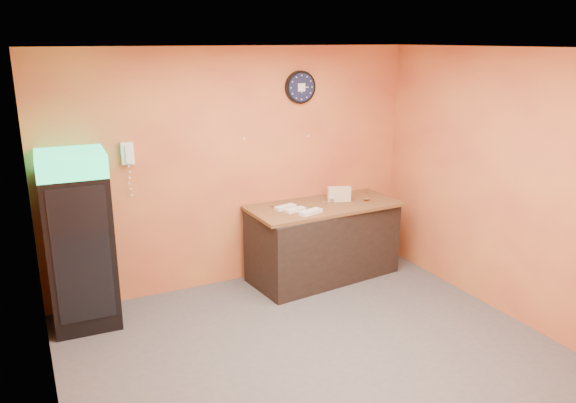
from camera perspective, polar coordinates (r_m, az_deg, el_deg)
floor at (r=5.48m, az=2.99°, el=-15.42°), size 4.50×4.50×0.00m
back_wall at (r=6.65m, az=-5.22°, el=3.35°), size 4.50×0.02×2.80m
left_wall at (r=4.32m, az=-23.90°, el=-5.18°), size 0.02×4.00×2.80m
right_wall at (r=6.27m, az=21.48°, el=1.49°), size 0.02×4.00×2.80m
ceiling at (r=4.67m, az=3.51°, el=15.28°), size 4.50×4.00×0.02m
beverage_cooler at (r=6.03m, az=-20.37°, el=-4.04°), size 0.66×0.68×1.83m
prep_counter at (r=6.97m, az=3.59°, el=-4.16°), size 1.88×0.99×0.90m
wall_clock at (r=6.82m, az=1.27°, el=11.53°), size 0.39×0.06×0.39m
wall_phone at (r=6.21m, az=-16.00°, el=4.73°), size 0.13×0.11×0.24m
butcher_paper at (r=6.82m, az=3.66°, el=-0.46°), size 1.86×0.89×0.04m
sub_roll_stack at (r=6.95m, az=5.21°, el=0.76°), size 0.30×0.19×0.18m
wrapped_sandwich_left at (r=6.53m, az=0.75°, el=-0.85°), size 0.26×0.14×0.04m
wrapped_sandwich_mid at (r=6.44m, az=2.32°, el=-1.07°), size 0.30×0.19×0.04m
wrapped_sandwich_right at (r=6.62m, az=-0.26°, el=-0.58°), size 0.28×0.16×0.04m
kitchen_tool at (r=6.89m, az=4.48°, el=0.12°), size 0.06×0.06×0.06m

